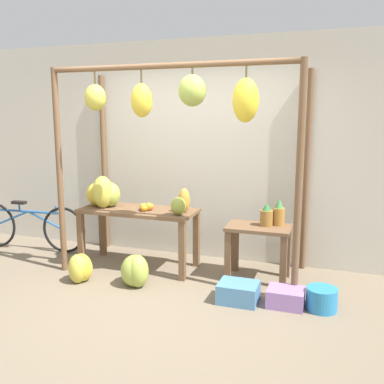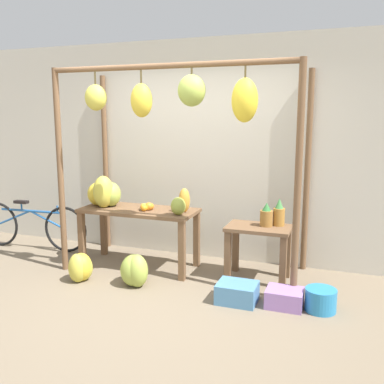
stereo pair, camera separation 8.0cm
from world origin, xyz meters
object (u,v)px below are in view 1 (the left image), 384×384
parked_bicycle (29,226)px  banana_pile_ground_right (135,271)px  orange_pile (146,207)px  pineapple_cluster (273,215)px  papaya_pile (181,203)px  blue_bucket (322,299)px  fruit_crate_white (238,292)px  banana_pile_on_table (104,194)px  fruit_crate_purple (286,297)px  banana_pile_ground_left (80,268)px

parked_bicycle → banana_pile_ground_right: bearing=-19.2°
orange_pile → pineapple_cluster: size_ratio=0.58×
pineapple_cluster → papaya_pile: size_ratio=0.98×
papaya_pile → parked_bicycle: bearing=175.3°
orange_pile → blue_bucket: bearing=-13.4°
fruit_crate_white → parked_bicycle: parked_bicycle is taller
pineapple_cluster → fruit_crate_white: bearing=-105.6°
orange_pile → parked_bicycle: (-1.87, 0.15, -0.43)m
banana_pile_ground_right → orange_pile: bearing=101.1°
banana_pile_on_table → fruit_crate_purple: (2.31, -0.54, -0.81)m
banana_pile_ground_left → banana_pile_ground_right: 0.64m
fruit_crate_white → fruit_crate_purple: size_ratio=1.11×
banana_pile_on_table → orange_pile: bearing=-1.9°
fruit_crate_white → blue_bucket: (0.80, 0.08, 0.01)m
banana_pile_ground_left → parked_bicycle: parked_bicycle is taller
banana_pile_ground_right → fruit_crate_white: (1.16, -0.04, -0.07)m
pineapple_cluster → blue_bucket: bearing=-48.5°
fruit_crate_white → parked_bicycle: bearing=167.0°
pineapple_cluster → banana_pile_ground_right: bearing=-152.7°
banana_pile_ground_right → fruit_crate_white: bearing=-2.0°
blue_bucket → fruit_crate_purple: (-0.34, -0.03, -0.02)m
orange_pile → pineapple_cluster: bearing=6.7°
pineapple_cluster → banana_pile_ground_right: size_ratio=0.71×
banana_pile_ground_left → orange_pile: bearing=50.0°
banana_pile_on_table → blue_bucket: (2.65, -0.51, -0.79)m
banana_pile_ground_right → parked_bicycle: (-1.98, 0.69, 0.17)m
orange_pile → blue_bucket: orange_pile is taller
orange_pile → banana_pile_ground_left: size_ratio=0.50×
blue_bucket → fruit_crate_white: bearing=-174.2°
blue_bucket → parked_bicycle: 4.00m
pineapple_cluster → parked_bicycle: pineapple_cluster is taller
orange_pile → banana_pile_ground_right: (0.11, -0.53, -0.60)m
pineapple_cluster → fruit_crate_purple: pineapple_cluster is taller
banana_pile_on_table → parked_bicycle: (-1.29, 0.13, -0.56)m
orange_pile → fruit_crate_purple: bearing=-16.7°
fruit_crate_white → papaya_pile: size_ratio=1.24×
banana_pile_ground_right → fruit_crate_purple: (1.63, 0.01, -0.08)m
blue_bucket → parked_bicycle: parked_bicycle is taller
banana_pile_ground_left → fruit_crate_purple: size_ratio=1.02×
banana_pile_on_table → parked_bicycle: banana_pile_on_table is taller
banana_pile_ground_left → banana_pile_on_table: bearing=94.4°
banana_pile_ground_left → papaya_pile: 1.35m
banana_pile_on_table → fruit_crate_white: size_ratio=1.27×
banana_pile_ground_right → papaya_pile: 0.91m
pineapple_cluster → banana_pile_ground_left: size_ratio=0.86×
pineapple_cluster → parked_bicycle: (-3.35, -0.02, -0.41)m
blue_bucket → parked_bicycle: bearing=170.7°
banana_pile_ground_left → fruit_crate_white: bearing=1.9°
fruit_crate_white → papaya_pile: bearing=146.6°
parked_bicycle → papaya_pile: (2.33, -0.19, 0.51)m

